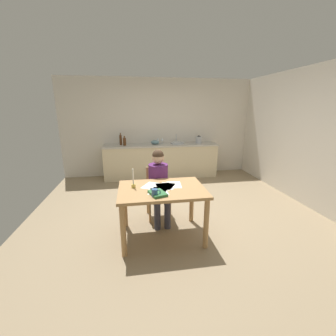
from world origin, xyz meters
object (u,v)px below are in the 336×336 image
object	(u,v)px
chair_at_table	(158,190)
wine_glass_near_sink	(162,139)
dining_table	(162,196)
coffee_mug	(155,193)
bottle_oil	(121,140)
wine_glass_by_kettle	(158,139)
candlestick	(133,182)
book_magazine	(158,193)
stovetop_kettle	(199,140)
bottle_vinegar	(125,141)
sink_unit	(177,143)
person_seated	(159,181)
mixing_bowl	(155,142)

from	to	relation	value
chair_at_table	wine_glass_near_sink	size ratio (longest dim) A/B	5.56
dining_table	coffee_mug	world-z (taller)	coffee_mug
bottle_oil	wine_glass_by_kettle	size ratio (longest dim) A/B	2.02
candlestick	bottle_oil	size ratio (longest dim) A/B	0.88
candlestick	book_magazine	xyz separation A→B (m)	(0.30, -0.31, -0.06)
stovetop_kettle	bottle_vinegar	bearing A→B (deg)	-178.63
bottle_oil	wine_glass_by_kettle	distance (m)	0.99
coffee_mug	sink_unit	bearing A→B (deg)	73.57
dining_table	chair_at_table	distance (m)	0.69
person_seated	bottle_oil	bearing A→B (deg)	106.33
chair_at_table	person_seated	bearing A→B (deg)	-88.07
coffee_mug	wine_glass_by_kettle	xyz separation A→B (m)	(0.43, 3.31, 0.20)
chair_at_table	dining_table	bearing A→B (deg)	-91.29
dining_table	bottle_oil	size ratio (longest dim) A/B	3.86
dining_table	stovetop_kettle	bearing A→B (deg)	64.03
mixing_bowl	wine_glass_near_sink	size ratio (longest dim) A/B	1.47
bottle_oil	wine_glass_near_sink	world-z (taller)	bottle_oil
mixing_bowl	wine_glass_by_kettle	bearing A→B (deg)	51.19
person_seated	wine_glass_by_kettle	bearing A→B (deg)	83.65
bottle_vinegar	stovetop_kettle	size ratio (longest dim) A/B	1.10
wine_glass_by_kettle	mixing_bowl	bearing A→B (deg)	-128.81
bottle_oil	mixing_bowl	bearing A→B (deg)	-0.62
person_seated	candlestick	distance (m)	0.62
candlestick	wine_glass_by_kettle	bearing A→B (deg)	76.80
coffee_mug	bottle_vinegar	distance (m)	3.15
sink_unit	candlestick	bearing A→B (deg)	-113.16
mixing_bowl	stovetop_kettle	distance (m)	1.19
chair_at_table	wine_glass_near_sink	bearing A→B (deg)	80.31
stovetop_kettle	bottle_oil	bearing A→B (deg)	178.67
candlestick	sink_unit	world-z (taller)	sink_unit
dining_table	sink_unit	world-z (taller)	sink_unit
bottle_vinegar	wine_glass_by_kettle	xyz separation A→B (m)	(0.88, 0.20, 0.01)
dining_table	chair_at_table	bearing A→B (deg)	88.71
wine_glass_near_sink	sink_unit	bearing A→B (deg)	-20.63
dining_table	coffee_mug	xyz separation A→B (m)	(-0.13, -0.28, 0.17)
candlestick	wine_glass_near_sink	distance (m)	3.06
book_magazine	candlestick	bearing A→B (deg)	116.63
mixing_bowl	stovetop_kettle	xyz separation A→B (m)	(1.19, -0.04, 0.05)
stovetop_kettle	chair_at_table	bearing A→B (deg)	-122.11
person_seated	book_magazine	size ratio (longest dim) A/B	4.80
sink_unit	stovetop_kettle	bearing A→B (deg)	-0.40
candlestick	wine_glass_near_sink	size ratio (longest dim) A/B	1.79
sink_unit	bottle_oil	size ratio (longest dim) A/B	1.16
sink_unit	book_magazine	bearing A→B (deg)	-106.02
dining_table	person_seated	bearing A→B (deg)	87.80
dining_table	mixing_bowl	distance (m)	2.94
chair_at_table	book_magazine	bearing A→B (deg)	-96.48
stovetop_kettle	wine_glass_by_kettle	size ratio (longest dim) A/B	1.43
sink_unit	bottle_oil	xyz separation A→B (m)	(-1.49, 0.04, 0.11)
person_seated	candlestick	world-z (taller)	person_seated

